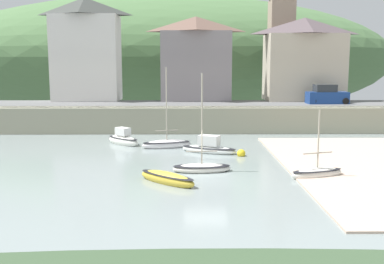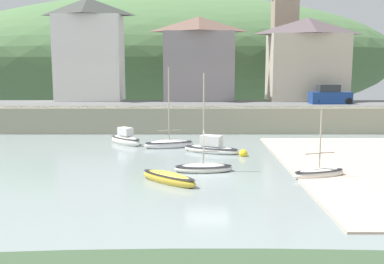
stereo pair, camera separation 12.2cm
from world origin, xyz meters
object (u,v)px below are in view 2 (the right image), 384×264
sailboat_nearest_shore (166,178)px  waterfront_building_right (305,59)px  rowboat_small_beached (209,148)px  fishing_boat_green (201,167)px  church_with_spire (282,28)px  sailboat_tall_mast (123,140)px  waterfront_building_centre (196,58)px  waterfront_building_left (87,49)px  sailboat_far_left (317,173)px  parked_car_near_slipway (327,96)px  sailboat_blue_trim (167,144)px  mooring_buoy (241,154)px

sailboat_nearest_shore → waterfront_building_right: bearing=103.8°
rowboat_small_beached → fishing_boat_green: (-0.71, -5.88, -0.10)m
church_with_spire → sailboat_tall_mast: bearing=-131.2°
waterfront_building_centre → waterfront_building_left: bearing=180.0°
sailboat_tall_mast → sailboat_far_left: 16.66m
waterfront_building_left → sailboat_far_left: (18.53, -25.49, -7.80)m
waterfront_building_left → fishing_boat_green: bearing=-63.4°
waterfront_building_right → fishing_boat_green: (-12.00, -23.96, -6.74)m
church_with_spire → rowboat_small_beached: bearing=-113.2°
waterfront_building_right → rowboat_small_beached: 22.33m
sailboat_far_left → parked_car_near_slipway: (6.78, 20.99, 2.95)m
rowboat_small_beached → waterfront_building_right: bearing=82.1°
sailboat_far_left → parked_car_near_slipway: 22.25m
sailboat_blue_trim → sailboat_nearest_shore: sailboat_blue_trim is taller
sailboat_far_left → waterfront_building_right: bearing=59.9°
sailboat_nearest_shore → fishing_boat_green: (1.97, 2.67, -0.01)m
waterfront_building_left → church_with_spire: (22.18, 4.00, 2.57)m
sailboat_tall_mast → mooring_buoy: 10.18m
waterfront_building_left → rowboat_small_beached: bearing=-54.9°
sailboat_tall_mast → mooring_buoy: bearing=16.1°
rowboat_small_beached → parked_car_near_slipway: (12.61, 13.58, 2.86)m
fishing_boat_green → mooring_buoy: fishing_boat_green is taller
waterfront_building_right → church_with_spire: bearing=114.3°
parked_car_near_slipway → waterfront_building_right: bearing=103.9°
church_with_spire → waterfront_building_centre: bearing=-158.5°
sailboat_far_left → fishing_boat_green: size_ratio=0.67×
church_with_spire → sailboat_blue_trim: bearing=-122.3°
waterfront_building_centre → sailboat_far_left: size_ratio=2.26×
sailboat_tall_mast → parked_car_near_slipway: (19.37, 10.08, 2.82)m
sailboat_nearest_shore → rowboat_small_beached: (2.67, 8.55, 0.09)m
waterfront_building_right → sailboat_far_left: 26.92m
waterfront_building_right → mooring_buoy: (-9.08, -19.38, -6.80)m
fishing_boat_green → mooring_buoy: (2.91, 4.58, -0.06)m
sailboat_tall_mast → rowboat_small_beached: (6.76, -3.51, -0.04)m
waterfront_building_centre → mooring_buoy: size_ratio=15.23×
waterfront_building_right → rowboat_small_beached: size_ratio=2.07×
fishing_boat_green → parked_car_near_slipway: fishing_boat_green is taller
sailboat_blue_trim → fishing_boat_green: (2.47, -7.89, -0.05)m
waterfront_building_left → rowboat_small_beached: (12.70, -18.08, -7.71)m
fishing_boat_green → mooring_buoy: bearing=53.1°
waterfront_building_left → waterfront_building_centre: size_ratio=1.22×
sailboat_blue_trim → fishing_boat_green: 8.27m
waterfront_building_right → sailboat_blue_trim: 22.64m
waterfront_building_right → rowboat_small_beached: bearing=-122.0°
sailboat_tall_mast → waterfront_building_left: bearing=156.5°
rowboat_small_beached → waterfront_building_left: bearing=149.2°
waterfront_building_left → church_with_spire: bearing=10.2°
waterfront_building_centre → sailboat_blue_trim: (-2.51, -16.07, -6.75)m
waterfront_building_left → church_with_spire: church_with_spire is taller
church_with_spire → sailboat_nearest_shore: (-12.16, -30.63, -10.37)m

